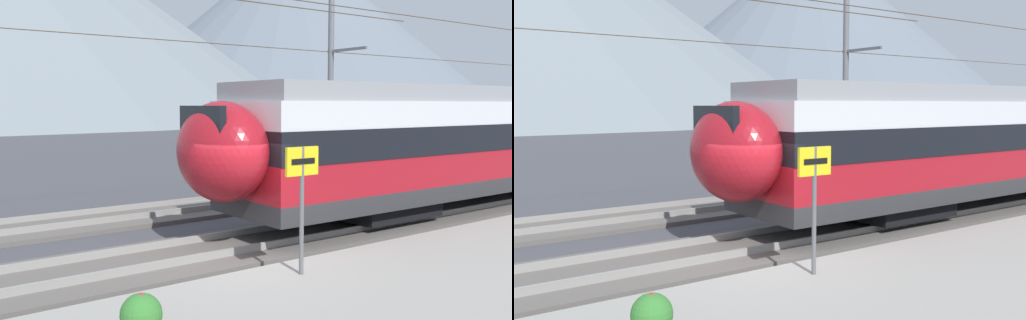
{
  "view_description": "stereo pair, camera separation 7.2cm",
  "coord_description": "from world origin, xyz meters",
  "views": [
    {
      "loc": [
        -6.23,
        -9.05,
        3.33
      ],
      "look_at": [
        2.77,
        3.47,
        1.8
      ],
      "focal_mm": 39.72,
      "sensor_mm": 36.0,
      "label": 1
    },
    {
      "loc": [
        -6.17,
        -9.09,
        3.33
      ],
      "look_at": [
        2.77,
        3.47,
        1.8
      ],
      "focal_mm": 39.72,
      "sensor_mm": 36.0,
      "label": 2
    }
  ],
  "objects": [
    {
      "name": "catenary_mast_far_side",
      "position": [
        9.87,
        7.99,
        4.12
      ],
      "size": [
        38.31,
        2.11,
        8.01
      ],
      "color": "slate",
      "rests_on": "ground"
    },
    {
      "name": "track_near",
      "position": [
        0.0,
        1.53,
        0.07
      ],
      "size": [
        120.0,
        3.0,
        0.28
      ],
      "color": "#5B5651",
      "rests_on": "ground"
    },
    {
      "name": "ground_plane",
      "position": [
        0.0,
        0.0,
        0.0
      ],
      "size": [
        400.0,
        400.0,
        0.0
      ],
      "primitive_type": "plane",
      "color": "#424247"
    },
    {
      "name": "mountain_right_ridge",
      "position": [
        148.82,
        180.06,
        35.78
      ],
      "size": [
        171.73,
        171.73,
        71.57
      ],
      "primitive_type": "cone",
      "color": "slate",
      "rests_on": "ground"
    },
    {
      "name": "track_far",
      "position": [
        0.0,
        6.3,
        0.07
      ],
      "size": [
        120.0,
        3.0,
        0.28
      ],
      "color": "#5B5651",
      "rests_on": "ground"
    },
    {
      "name": "platform_sign",
      "position": [
        0.11,
        -1.61,
        1.99
      ],
      "size": [
        0.7,
        0.08,
        2.25
      ],
      "color": "#59595B",
      "rests_on": "platform_slab"
    },
    {
      "name": "potted_plant_platform_edge",
      "position": [
        -3.49,
        -2.85,
        0.74
      ],
      "size": [
        0.52,
        0.52,
        0.71
      ],
      "color": "brown",
      "rests_on": "platform_slab"
    }
  ]
}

